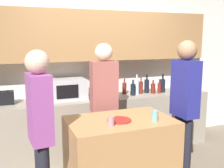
% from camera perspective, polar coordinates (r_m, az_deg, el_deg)
% --- Properties ---
extents(back_wall, '(6.40, 0.40, 2.70)m').
position_cam_1_polar(back_wall, '(4.23, -3.59, 6.51)').
color(back_wall, silver).
rests_on(back_wall, ground_plane).
extents(back_counter, '(3.60, 0.62, 0.89)m').
position_cam_1_polar(back_counter, '(4.19, -2.28, -8.78)').
color(back_counter, gray).
rests_on(back_counter, ground_plane).
extents(kitchen_island, '(1.14, 0.74, 0.92)m').
position_cam_1_polar(kitchen_island, '(3.04, 1.79, -15.96)').
color(kitchen_island, '#B27F4C').
rests_on(kitchen_island, ground_plane).
extents(microwave, '(0.52, 0.39, 0.30)m').
position_cam_1_polar(microwave, '(3.95, -9.52, -1.10)').
color(microwave, '#B7BABC').
rests_on(microwave, back_counter).
extents(toaster, '(0.26, 0.16, 0.18)m').
position_cam_1_polar(toaster, '(3.89, -22.45, -2.80)').
color(toaster, black).
rests_on(toaster, back_counter).
extents(potted_plant, '(0.14, 0.14, 0.40)m').
position_cam_1_polar(potted_plant, '(4.81, 15.36, 1.20)').
color(potted_plant, '#333D4C').
rests_on(potted_plant, back_counter).
extents(bottle_0, '(0.07, 0.07, 0.25)m').
position_cam_1_polar(bottle_0, '(4.26, 2.71, -0.90)').
color(bottle_0, maroon).
rests_on(bottle_0, back_counter).
extents(bottle_1, '(0.08, 0.08, 0.25)m').
position_cam_1_polar(bottle_1, '(4.17, 4.57, -1.17)').
color(bottle_1, black).
rests_on(bottle_1, back_counter).
extents(bottle_2, '(0.07, 0.07, 0.32)m').
position_cam_1_polar(bottle_2, '(4.26, 5.40, -0.59)').
color(bottle_2, silver).
rests_on(bottle_2, back_counter).
extents(bottle_3, '(0.07, 0.07, 0.27)m').
position_cam_1_polar(bottle_3, '(4.32, 6.32, -0.71)').
color(bottle_3, maroon).
rests_on(bottle_3, back_counter).
extents(bottle_4, '(0.08, 0.08, 0.31)m').
position_cam_1_polar(bottle_4, '(4.38, 7.56, -0.42)').
color(bottle_4, black).
rests_on(bottle_4, back_counter).
extents(bottle_5, '(0.08, 0.08, 0.22)m').
position_cam_1_polar(bottle_5, '(4.36, 8.91, -0.93)').
color(bottle_5, maroon).
rests_on(bottle_5, back_counter).
extents(bottle_6, '(0.06, 0.06, 0.23)m').
position_cam_1_polar(bottle_6, '(4.40, 10.26, -0.82)').
color(bottle_6, maroon).
rests_on(bottle_6, back_counter).
extents(bottle_7, '(0.09, 0.09, 0.31)m').
position_cam_1_polar(bottle_7, '(4.49, 10.96, -0.28)').
color(bottle_7, black).
rests_on(bottle_7, back_counter).
extents(plate_on_island, '(0.26, 0.26, 0.01)m').
position_cam_1_polar(plate_on_island, '(2.82, 1.58, -7.87)').
color(plate_on_island, red).
rests_on(plate_on_island, kitchen_island).
extents(cup_0, '(0.07, 0.07, 0.10)m').
position_cam_1_polar(cup_0, '(2.65, -0.22, -8.10)').
color(cup_0, gray).
rests_on(cup_0, kitchen_island).
extents(cup_1, '(0.07, 0.07, 0.11)m').
position_cam_1_polar(cup_1, '(2.84, 9.31, -6.85)').
color(cup_1, '#6DADAF').
rests_on(cup_1, kitchen_island).
extents(person_left, '(0.35, 0.23, 1.73)m').
position_cam_1_polar(person_left, '(3.42, -1.75, -2.78)').
color(person_left, black).
rests_on(person_left, ground_plane).
extents(person_center, '(0.22, 0.35, 1.69)m').
position_cam_1_polar(person_center, '(2.57, -15.38, -8.07)').
color(person_center, black).
rests_on(person_center, ground_plane).
extents(person_right, '(0.23, 0.34, 1.76)m').
position_cam_1_polar(person_right, '(3.27, 15.56, -3.24)').
color(person_right, black).
rests_on(person_right, ground_plane).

